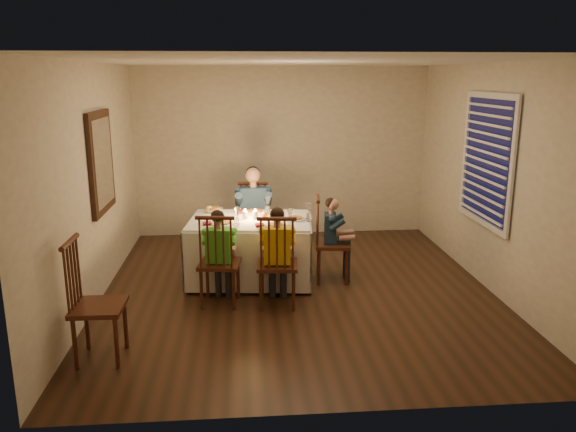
{
  "coord_description": "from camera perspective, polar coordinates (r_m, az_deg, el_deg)",
  "views": [
    {
      "loc": [
        -0.63,
        -6.17,
        2.45
      ],
      "look_at": [
        -0.1,
        0.15,
        0.86
      ],
      "focal_mm": 35.0,
      "sensor_mm": 36.0,
      "label": 1
    }
  ],
  "objects": [
    {
      "name": "squash",
      "position": [
        7.14,
        -8.03,
        0.66
      ],
      "size": [
        0.09,
        0.09,
        0.09
      ],
      "primitive_type": "sphere",
      "color": "yellow",
      "rests_on": "dining_table"
    },
    {
      "name": "setting_teal",
      "position": [
        6.74,
        0.71,
        -0.3
      ],
      "size": [
        0.28,
        0.28,
        0.02
      ],
      "primitive_type": "cylinder",
      "rotation": [
        0.0,
        0.0,
        -0.1
      ],
      "color": "silver",
      "rests_on": "dining_table"
    },
    {
      "name": "chair_adult",
      "position": [
        7.76,
        -3.45,
        -4.39
      ],
      "size": [
        0.43,
        0.41,
        1.05
      ],
      "primitive_type": null,
      "rotation": [
        0.0,
        0.0,
        -0.0
      ],
      "color": "black",
      "rests_on": "ground"
    },
    {
      "name": "ceiling",
      "position": [
        6.21,
        1.09,
        15.43
      ],
      "size": [
        5.0,
        5.0,
        0.0
      ],
      "primitive_type": "plane",
      "color": "white",
      "rests_on": "wall_back"
    },
    {
      "name": "setting_yellow",
      "position": [
        6.44,
        -1.29,
        -0.98
      ],
      "size": [
        0.28,
        0.28,
        0.02
      ],
      "primitive_type": "cylinder",
      "rotation": [
        0.0,
        0.0,
        -0.1
      ],
      "color": "silver",
      "rests_on": "dining_table"
    },
    {
      "name": "setting_green",
      "position": [
        6.55,
        -6.65,
        -0.81
      ],
      "size": [
        0.28,
        0.28,
        0.02
      ],
      "primitive_type": "cylinder",
      "rotation": [
        0.0,
        0.0,
        -0.1
      ],
      "color": "silver",
      "rests_on": "dining_table"
    },
    {
      "name": "child_green",
      "position": [
        6.33,
        -6.84,
        -8.82
      ],
      "size": [
        0.4,
        0.37,
        1.07
      ],
      "primitive_type": null,
      "rotation": [
        0.0,
        0.0,
        3.0
      ],
      "color": "green",
      "rests_on": "ground"
    },
    {
      "name": "candle_right",
      "position": [
        6.77,
        -3.35,
        0.08
      ],
      "size": [
        0.06,
        0.06,
        0.1
      ],
      "primitive_type": "cylinder",
      "color": "silver",
      "rests_on": "dining_table"
    },
    {
      "name": "wall_back",
      "position": [
        8.77,
        -0.62,
        6.51
      ],
      "size": [
        4.5,
        0.02,
        2.6
      ],
      "primitive_type": "cube",
      "color": "beige",
      "rests_on": "ground"
    },
    {
      "name": "wall_right",
      "position": [
        6.91,
        19.99,
        3.61
      ],
      "size": [
        0.02,
        5.0,
        2.6
      ],
      "primitive_type": "cube",
      "color": "beige",
      "rests_on": "ground"
    },
    {
      "name": "chair_extra",
      "position": [
        5.43,
        -18.26,
        -13.53
      ],
      "size": [
        0.44,
        0.46,
        1.11
      ],
      "primitive_type": null,
      "rotation": [
        0.0,
        0.0,
        1.56
      ],
      "color": "black",
      "rests_on": "ground"
    },
    {
      "name": "candle_left",
      "position": [
        6.78,
        -4.39,
        0.09
      ],
      "size": [
        0.06,
        0.06,
        0.1
      ],
      "primitive_type": "cylinder",
      "color": "silver",
      "rests_on": "dining_table"
    },
    {
      "name": "ground",
      "position": [
        6.67,
        0.99,
        -7.51
      ],
      "size": [
        5.0,
        5.0,
        0.0
      ],
      "primitive_type": "plane",
      "color": "black",
      "rests_on": "ground"
    },
    {
      "name": "chair_near_right",
      "position": [
        6.25,
        -1.07,
        -9.02
      ],
      "size": [
        0.46,
        0.45,
        1.05
      ],
      "primitive_type": null,
      "rotation": [
        0.0,
        0.0,
        3.06
      ],
      "color": "black",
      "rests_on": "ground"
    },
    {
      "name": "serving_bowl",
      "position": [
        7.16,
        -7.54,
        0.56
      ],
      "size": [
        0.28,
        0.28,
        0.05
      ],
      "primitive_type": "imported",
      "rotation": [
        0.0,
        0.0,
        -0.42
      ],
      "color": "silver",
      "rests_on": "dining_table"
    },
    {
      "name": "child_yellow",
      "position": [
        6.25,
        -1.07,
        -9.02
      ],
      "size": [
        0.41,
        0.38,
        1.11
      ],
      "primitive_type": null,
      "rotation": [
        0.0,
        0.0,
        3.06
      ],
      "color": "yellow",
      "rests_on": "ground"
    },
    {
      "name": "dining_table",
      "position": [
        6.84,
        -3.86,
        -2.11
      ],
      "size": [
        1.57,
        1.21,
        0.74
      ],
      "rotation": [
        0.0,
        0.0,
        -0.1
      ],
      "color": "silver",
      "rests_on": "ground"
    },
    {
      "name": "orange_fruit",
      "position": [
        6.81,
        -2.43,
        0.1
      ],
      "size": [
        0.08,
        0.08,
        0.08
      ],
      "primitive_type": "sphere",
      "color": "orange",
      "rests_on": "dining_table"
    },
    {
      "name": "chair_near_left",
      "position": [
        6.33,
        -6.84,
        -8.82
      ],
      "size": [
        0.48,
        0.47,
        1.05
      ],
      "primitive_type": null,
      "rotation": [
        0.0,
        0.0,
        3.0
      ],
      "color": "black",
      "rests_on": "ground"
    },
    {
      "name": "setting_adult",
      "position": [
        7.1,
        -3.44,
        0.42
      ],
      "size": [
        0.28,
        0.28,
        0.02
      ],
      "primitive_type": "cylinder",
      "rotation": [
        0.0,
        0.0,
        -0.1
      ],
      "color": "silver",
      "rests_on": "dining_table"
    },
    {
      "name": "wall_mirror",
      "position": [
        6.73,
        -18.44,
        5.21
      ],
      "size": [
        0.06,
        0.95,
        1.15
      ],
      "color": "black",
      "rests_on": "wall_left"
    },
    {
      "name": "child_teal",
      "position": [
        7.01,
        4.46,
        -6.46
      ],
      "size": [
        0.34,
        0.37,
        1.03
      ],
      "primitive_type": null,
      "rotation": [
        0.0,
        0.0,
        1.45
      ],
      "color": "#192C3F",
      "rests_on": "ground"
    },
    {
      "name": "window_blinds",
      "position": [
        6.95,
        19.46,
        5.39
      ],
      "size": [
        0.07,
        1.34,
        1.54
      ],
      "color": "#0C0D33",
      "rests_on": "wall_right"
    },
    {
      "name": "chair_end",
      "position": [
        7.01,
        4.46,
        -6.46
      ],
      "size": [
        0.46,
        0.48,
        1.05
      ],
      "primitive_type": null,
      "rotation": [
        0.0,
        0.0,
        1.45
      ],
      "color": "black",
      "rests_on": "ground"
    },
    {
      "name": "wall_left",
      "position": [
        6.48,
        -19.19,
        3.04
      ],
      "size": [
        0.02,
        5.0,
        2.6
      ],
      "primitive_type": "cube",
      "color": "beige",
      "rests_on": "ground"
    },
    {
      "name": "adult",
      "position": [
        7.76,
        -3.45,
        -4.39
      ],
      "size": [
        0.48,
        0.44,
        1.28
      ],
      "primitive_type": null,
      "rotation": [
        0.0,
        0.0,
        -0.0
      ],
      "color": "navy",
      "rests_on": "ground"
    }
  ]
}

